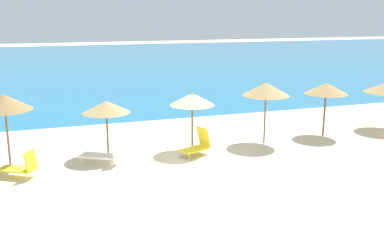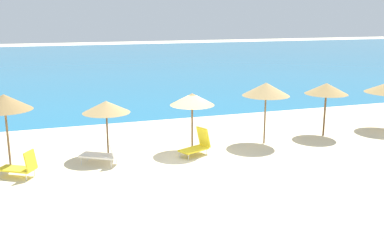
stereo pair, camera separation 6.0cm
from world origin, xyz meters
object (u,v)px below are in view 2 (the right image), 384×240
beach_umbrella_5 (192,99)px  beach_umbrella_6 (266,89)px  beach_umbrella_4 (106,107)px  lounge_chair_3 (197,145)px  beach_umbrella_7 (326,89)px  lounge_chair_2 (103,154)px  lounge_chair_0 (21,166)px  beach_umbrella_3 (4,102)px

beach_umbrella_5 → beach_umbrella_6: 3.57m
beach_umbrella_4 → lounge_chair_3: (3.66, -1.05, -1.69)m
beach_umbrella_5 → beach_umbrella_7: (7.00, 0.30, 0.04)m
beach_umbrella_6 → lounge_chair_2: (-7.54, -0.66, -2.12)m
beach_umbrella_4 → lounge_chair_3: beach_umbrella_4 is taller
beach_umbrella_4 → beach_umbrella_5: (3.64, -0.40, 0.18)m
beach_umbrella_4 → beach_umbrella_5: size_ratio=0.93×
lounge_chair_0 → lounge_chair_3: size_ratio=0.99×
beach_umbrella_4 → lounge_chair_0: bearing=-155.8°
beach_umbrella_4 → beach_umbrella_7: 10.65m
beach_umbrella_4 → lounge_chair_2: bearing=-108.2°
lounge_chair_0 → lounge_chair_2: (3.07, 0.50, 0.01)m
beach_umbrella_5 → lounge_chair_3: 1.98m
beach_umbrella_3 → beach_umbrella_7: 14.53m
beach_umbrella_3 → beach_umbrella_7: (14.52, 0.02, -0.24)m
beach_umbrella_3 → lounge_chair_2: 4.25m
beach_umbrella_4 → beach_umbrella_6: 7.23m
beach_umbrella_3 → beach_umbrella_4: beach_umbrella_3 is taller
beach_umbrella_5 → beach_umbrella_7: bearing=2.5°
beach_umbrella_3 → lounge_chair_2: bearing=-14.6°
beach_umbrella_3 → lounge_chair_2: size_ratio=1.72×
beach_umbrella_6 → beach_umbrella_7: bearing=4.6°
beach_umbrella_4 → lounge_chair_0: (-3.41, -1.53, -1.71)m
lounge_chair_2 → beach_umbrella_5: bearing=-49.4°
beach_umbrella_3 → beach_umbrella_6: size_ratio=1.02×
beach_umbrella_4 → beach_umbrella_5: bearing=-6.3°
beach_umbrella_3 → beach_umbrella_4: size_ratio=1.22×
lounge_chair_2 → beach_umbrella_3: bearing=107.0°
lounge_chair_0 → lounge_chair_3: (7.06, 0.48, 0.02)m
beach_umbrella_3 → lounge_chair_3: beach_umbrella_3 is taller
beach_umbrella_4 → beach_umbrella_7: size_ratio=0.91×
beach_umbrella_6 → beach_umbrella_7: (3.44, 0.28, -0.20)m
beach_umbrella_3 → lounge_chair_0: beach_umbrella_3 is taller
beach_umbrella_4 → lounge_chair_3: 4.16m
beach_umbrella_6 → lounge_chair_2: bearing=-175.0°
lounge_chair_0 → lounge_chair_2: bearing=-49.2°
lounge_chair_3 → beach_umbrella_7: bearing=-106.6°
beach_umbrella_7 → lounge_chair_2: size_ratio=1.55×
beach_umbrella_5 → lounge_chair_0: 7.38m
beach_umbrella_6 → lounge_chair_0: (-10.61, -1.16, -2.13)m
beach_umbrella_6 → lounge_chair_0: bearing=-173.8°
beach_umbrella_7 → lounge_chair_3: beach_umbrella_7 is taller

